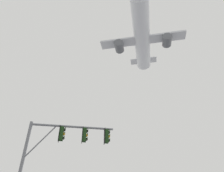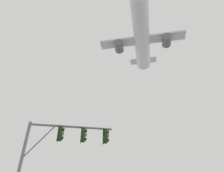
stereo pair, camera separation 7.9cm
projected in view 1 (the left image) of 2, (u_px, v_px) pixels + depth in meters
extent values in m
cylinder|color=slate|center=(73.00, 127.00, 13.54)|extent=(5.38, 1.08, 0.15)
cylinder|color=slate|center=(40.00, 141.00, 12.68)|extent=(1.68, 0.37, 2.20)
cube|color=#193814|center=(106.00, 136.00, 13.59)|extent=(0.31, 0.36, 0.90)
cylinder|color=#193814|center=(106.00, 129.00, 13.87)|extent=(0.05, 0.05, 0.12)
cube|color=black|center=(104.00, 136.00, 13.57)|extent=(0.10, 0.46, 1.04)
sphere|color=black|center=(108.00, 133.00, 13.76)|extent=(0.20, 0.20, 0.20)
cylinder|color=#193814|center=(109.00, 132.00, 13.80)|extent=(0.08, 0.21, 0.21)
sphere|color=orange|center=(108.00, 137.00, 13.61)|extent=(0.20, 0.20, 0.20)
cylinder|color=#193814|center=(109.00, 136.00, 13.65)|extent=(0.08, 0.21, 0.21)
sphere|color=black|center=(108.00, 141.00, 13.45)|extent=(0.20, 0.20, 0.20)
cylinder|color=#193814|center=(109.00, 140.00, 13.50)|extent=(0.08, 0.21, 0.21)
cube|color=#193814|center=(84.00, 135.00, 13.37)|extent=(0.31, 0.36, 0.90)
cylinder|color=#193814|center=(84.00, 128.00, 13.65)|extent=(0.05, 0.05, 0.12)
cube|color=black|center=(82.00, 135.00, 13.35)|extent=(0.10, 0.46, 1.04)
sphere|color=black|center=(86.00, 131.00, 13.54)|extent=(0.20, 0.20, 0.20)
cylinder|color=#193814|center=(87.00, 130.00, 13.58)|extent=(0.08, 0.21, 0.21)
sphere|color=orange|center=(86.00, 135.00, 13.39)|extent=(0.20, 0.20, 0.20)
cylinder|color=#193814|center=(87.00, 134.00, 13.43)|extent=(0.08, 0.21, 0.21)
sphere|color=black|center=(86.00, 139.00, 13.24)|extent=(0.20, 0.20, 0.20)
cylinder|color=#193814|center=(87.00, 139.00, 13.28)|extent=(0.08, 0.21, 0.21)
cube|color=#193814|center=(61.00, 134.00, 13.15)|extent=(0.31, 0.36, 0.90)
cylinder|color=#193814|center=(62.00, 126.00, 13.43)|extent=(0.05, 0.05, 0.12)
cube|color=black|center=(59.00, 134.00, 13.13)|extent=(0.10, 0.46, 1.04)
sphere|color=black|center=(64.00, 130.00, 13.32)|extent=(0.20, 0.20, 0.20)
cylinder|color=#193814|center=(65.00, 129.00, 13.36)|extent=(0.08, 0.21, 0.21)
sphere|color=orange|center=(63.00, 134.00, 13.17)|extent=(0.20, 0.20, 0.20)
cylinder|color=#193814|center=(64.00, 133.00, 13.21)|extent=(0.08, 0.21, 0.21)
sphere|color=black|center=(63.00, 138.00, 13.02)|extent=(0.20, 0.20, 0.20)
cylinder|color=#193814|center=(64.00, 137.00, 13.06)|extent=(0.08, 0.21, 0.21)
cylinder|color=white|center=(142.00, 37.00, 53.43)|extent=(8.27, 24.04, 4.21)
cone|color=white|center=(144.00, 67.00, 64.20)|extent=(3.98, 3.21, 3.58)
cube|color=silver|center=(142.00, 40.00, 53.63)|extent=(22.52, 6.74, 0.47)
cylinder|color=#595B60|center=(167.00, 41.00, 52.04)|extent=(2.88, 3.52, 2.37)
cylinder|color=#595B60|center=(119.00, 46.00, 53.85)|extent=(2.88, 3.52, 2.37)
cube|color=#B21E1E|center=(143.00, 55.00, 63.20)|extent=(0.95, 3.68, 5.00)
cube|color=silver|center=(143.00, 61.00, 62.35)|extent=(8.18, 3.71, 0.26)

